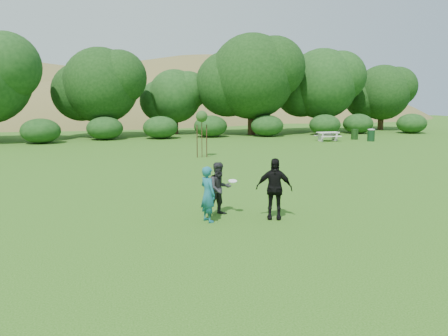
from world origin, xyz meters
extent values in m
plane|color=#19470C|center=(0.00, 0.00, 0.00)|extent=(120.00, 120.00, 0.00)
imported|color=#185E6F|center=(-1.33, 0.09, 0.83)|extent=(0.58, 0.71, 1.67)
imported|color=#262629|center=(-0.81, 0.71, 0.84)|extent=(0.95, 0.82, 1.68)
imported|color=black|center=(0.67, -0.15, 0.94)|extent=(1.19, 0.85, 1.87)
cylinder|color=#193814|center=(16.97, 21.00, 0.45)|extent=(0.60, 0.60, 0.90)
cylinder|color=white|center=(-0.43, 0.53, 1.10)|extent=(0.27, 0.27, 0.08)
cylinder|color=#3F2418|center=(1.67, 13.69, 1.25)|extent=(0.05, 0.05, 2.50)
sphere|color=#274D1B|center=(1.67, 13.69, 2.50)|extent=(0.70, 0.70, 0.70)
cylinder|color=#392116|center=(1.37, 13.69, 1.00)|extent=(0.06, 0.06, 2.00)
cylinder|color=#3B2217|center=(1.97, 13.69, 1.00)|extent=(0.06, 0.06, 2.00)
cube|color=silver|center=(13.99, 20.32, 0.72)|extent=(1.80, 0.75, 0.08)
cube|color=#B6B5A9|center=(13.34, 20.32, 0.34)|extent=(0.10, 0.70, 0.68)
cube|color=beige|center=(14.64, 20.32, 0.34)|extent=(0.10, 0.70, 0.68)
cube|color=beige|center=(13.99, 19.72, 0.44)|extent=(1.80, 0.28, 0.06)
cube|color=beige|center=(13.99, 20.92, 0.44)|extent=(1.80, 0.28, 0.06)
cylinder|color=#13361B|center=(17.44, 19.30, 0.45)|extent=(0.60, 0.60, 0.90)
ellipsoid|color=gray|center=(17.44, 19.30, 0.95)|extent=(0.60, 0.60, 0.20)
ellipsoid|color=olive|center=(20.00, 72.00, -14.30)|extent=(100.00, 64.00, 52.00)
ellipsoid|color=olive|center=(-5.00, 58.00, -7.70)|extent=(80.00, 50.00, 28.00)
ellipsoid|color=olive|center=(30.00, 60.00, -6.60)|extent=(60.00, 44.00, 24.00)
cylinder|color=#3A2616|center=(-4.00, 29.00, 1.40)|extent=(0.68, 0.68, 2.80)
sphere|color=#194214|center=(-4.00, 29.00, 4.66)|extent=(6.73, 6.73, 6.73)
cylinder|color=#3A2616|center=(3.00, 31.00, 1.14)|extent=(0.60, 0.60, 2.27)
sphere|color=#194214|center=(3.00, 31.00, 3.71)|extent=(5.22, 5.22, 5.22)
cylinder|color=#3A2616|center=(10.00, 28.00, 1.66)|extent=(0.76, 0.76, 3.32)
sphere|color=#194214|center=(10.00, 28.00, 5.56)|extent=(8.12, 8.12, 8.12)
cylinder|color=#3A2616|center=(18.00, 29.00, 1.49)|extent=(0.71, 0.71, 2.97)
sphere|color=#194214|center=(18.00, 29.00, 4.96)|extent=(7.19, 7.19, 7.19)
cylinder|color=#3A2616|center=(26.00, 30.00, 1.22)|extent=(0.62, 0.62, 2.45)
sphere|color=#194214|center=(26.00, 30.00, 4.11)|extent=(6.03, 6.03, 6.03)
camera|label=1|loc=(-4.36, -12.16, 3.70)|focal=35.00mm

